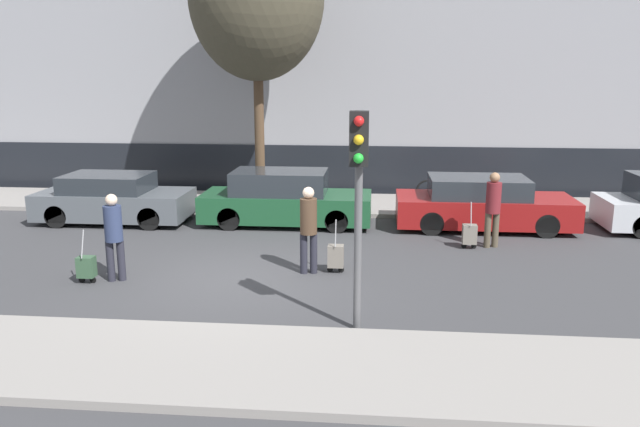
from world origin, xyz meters
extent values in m
plane|color=#38383A|center=(0.00, 0.00, 0.00)|extent=(80.00, 80.00, 0.00)
cube|color=gray|center=(0.00, -3.75, 0.06)|extent=(28.00, 2.50, 0.12)
cube|color=gray|center=(0.00, 7.00, 0.06)|extent=(28.00, 3.00, 0.12)
cube|color=black|center=(0.00, 9.18, 0.80)|extent=(27.44, 0.06, 1.60)
cube|color=#4C5156|center=(-4.35, 4.45, 0.49)|extent=(4.04, 1.80, 0.70)
cube|color=#23282D|center=(-4.51, 4.45, 1.08)|extent=(2.22, 1.58, 0.47)
cylinder|color=black|center=(-3.09, 3.64, 0.30)|extent=(0.60, 0.18, 0.60)
cylinder|color=black|center=(-3.09, 5.26, 0.30)|extent=(0.60, 0.18, 0.60)
cylinder|color=black|center=(-5.60, 3.64, 0.30)|extent=(0.60, 0.18, 0.60)
cylinder|color=black|center=(-5.60, 5.26, 0.30)|extent=(0.60, 0.18, 0.60)
cube|color=#194728|center=(0.35, 4.60, 0.49)|extent=(4.48, 1.75, 0.70)
cube|color=#23282D|center=(0.17, 4.60, 1.14)|extent=(2.46, 1.54, 0.60)
cylinder|color=black|center=(1.74, 3.82, 0.30)|extent=(0.60, 0.18, 0.60)
cylinder|color=black|center=(1.74, 5.38, 0.30)|extent=(0.60, 0.18, 0.60)
cylinder|color=black|center=(-1.04, 3.82, 0.30)|extent=(0.60, 0.18, 0.60)
cylinder|color=black|center=(-1.04, 5.38, 0.30)|extent=(0.60, 0.18, 0.60)
cube|color=maroon|center=(5.53, 4.63, 0.49)|extent=(4.51, 1.85, 0.70)
cube|color=#23282D|center=(5.35, 4.63, 1.10)|extent=(2.48, 1.63, 0.51)
cylinder|color=black|center=(6.93, 3.80, 0.30)|extent=(0.60, 0.18, 0.60)
cylinder|color=black|center=(6.93, 5.47, 0.30)|extent=(0.60, 0.18, 0.60)
cylinder|color=black|center=(4.13, 3.80, 0.30)|extent=(0.60, 0.18, 0.60)
cylinder|color=black|center=(4.13, 5.47, 0.30)|extent=(0.60, 0.18, 0.60)
cylinder|color=black|center=(9.27, 5.53, 0.30)|extent=(0.60, 0.18, 0.60)
cylinder|color=#23232D|center=(-2.39, -0.35, 0.40)|extent=(0.15, 0.15, 0.80)
cylinder|color=#23232D|center=(-2.20, -0.28, 0.40)|extent=(0.15, 0.15, 0.80)
cylinder|color=#283351|center=(-2.30, -0.31, 1.15)|extent=(0.34, 0.34, 0.70)
sphere|color=beige|center=(-2.30, -0.31, 1.61)|extent=(0.23, 0.23, 0.23)
cube|color=#335138|center=(-2.81, -0.50, 0.32)|extent=(0.32, 0.24, 0.40)
cylinder|color=black|center=(-2.93, -0.50, 0.06)|extent=(0.12, 0.03, 0.12)
cylinder|color=black|center=(-2.70, -0.50, 0.06)|extent=(0.12, 0.03, 0.12)
cylinder|color=gray|center=(-2.81, -0.57, 0.80)|extent=(0.02, 0.19, 0.53)
cylinder|color=#23232D|center=(1.49, 0.52, 0.41)|extent=(0.15, 0.15, 0.83)
cylinder|color=#23232D|center=(1.30, 0.48, 0.41)|extent=(0.15, 0.15, 0.83)
cylinder|color=#473323|center=(1.40, 0.50, 1.19)|extent=(0.34, 0.34, 0.72)
sphere|color=beige|center=(1.40, 0.50, 1.66)|extent=(0.23, 0.23, 0.23)
cube|color=slate|center=(1.94, 0.59, 0.35)|extent=(0.32, 0.24, 0.45)
cylinder|color=black|center=(1.83, 0.59, 0.06)|extent=(0.12, 0.03, 0.12)
cylinder|color=black|center=(2.05, 0.59, 0.06)|extent=(0.12, 0.03, 0.12)
cylinder|color=gray|center=(1.94, 0.52, 0.85)|extent=(0.02, 0.19, 0.53)
cylinder|color=#4C4233|center=(5.32, 2.78, 0.41)|extent=(0.15, 0.15, 0.82)
cylinder|color=#4C4233|center=(5.51, 2.84, 0.41)|extent=(0.15, 0.15, 0.82)
cylinder|color=maroon|center=(5.42, 2.81, 1.18)|extent=(0.34, 0.34, 0.71)
sphere|color=#936B4C|center=(5.42, 2.81, 1.65)|extent=(0.23, 0.23, 0.23)
cube|color=slate|center=(4.89, 2.64, 0.34)|extent=(0.32, 0.24, 0.45)
cylinder|color=black|center=(4.78, 2.64, 0.06)|extent=(0.12, 0.03, 0.12)
cylinder|color=black|center=(5.01, 2.64, 0.06)|extent=(0.12, 0.03, 0.12)
cylinder|color=gray|center=(4.89, 2.57, 0.84)|extent=(0.02, 0.19, 0.53)
cylinder|color=#515154|center=(2.47, -2.25, 1.72)|extent=(0.12, 0.12, 3.44)
cube|color=black|center=(2.47, -2.43, 3.04)|extent=(0.28, 0.24, 0.80)
sphere|color=red|center=(2.47, -2.58, 3.31)|extent=(0.15, 0.15, 0.15)
sphere|color=gold|center=(2.47, -2.58, 3.04)|extent=(0.15, 0.15, 0.15)
sphere|color=green|center=(2.47, -2.58, 2.78)|extent=(0.15, 0.15, 0.15)
torus|color=black|center=(5.31, 7.15, 0.48)|extent=(0.72, 0.06, 0.72)
torus|color=black|center=(4.26, 7.15, 0.48)|extent=(0.72, 0.06, 0.72)
cylinder|color=black|center=(4.79, 7.15, 0.68)|extent=(1.00, 0.05, 0.05)
cylinder|color=black|center=(4.60, 7.15, 0.88)|extent=(0.04, 0.04, 0.40)
cylinder|color=#4C3826|center=(-0.68, 6.35, 2.21)|extent=(0.28, 0.28, 4.19)
camera|label=1|loc=(2.75, -11.52, 3.99)|focal=35.00mm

